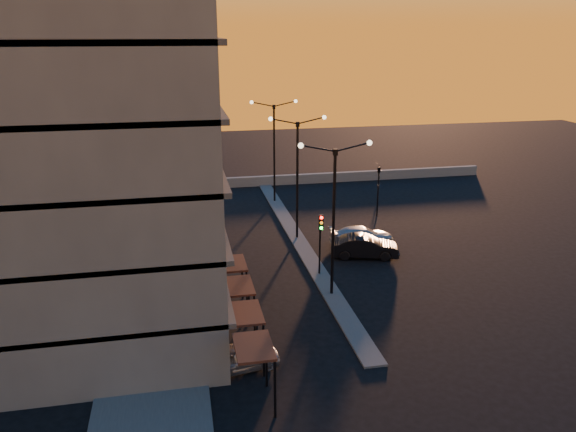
# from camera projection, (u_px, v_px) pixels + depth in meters

# --- Properties ---
(ground) EXTENTS (120.00, 120.00, 0.00)m
(ground) POSITION_uv_depth(u_px,v_px,m) (331.00, 295.00, 34.41)
(ground) COLOR black
(ground) RESTS_ON ground
(sidewalk_west) EXTENTS (5.00, 40.00, 0.12)m
(sidewalk_west) POSITION_uv_depth(u_px,v_px,m) (158.00, 281.00, 36.15)
(sidewalk_west) COLOR #52524F
(sidewalk_west) RESTS_ON ground
(median) EXTENTS (1.20, 36.00, 0.12)m
(median) POSITION_uv_depth(u_px,v_px,m) (297.00, 238.00, 43.70)
(median) COLOR #52524F
(median) RESTS_ON ground
(parapet) EXTENTS (44.00, 0.50, 1.00)m
(parapet) POSITION_uv_depth(u_px,v_px,m) (283.00, 180.00, 58.82)
(parapet) COLOR slate
(parapet) RESTS_ON ground
(building) EXTENTS (14.35, 17.08, 25.00)m
(building) POSITION_uv_depth(u_px,v_px,m) (67.00, 104.00, 28.07)
(building) COLOR #67625A
(building) RESTS_ON ground
(streetlamp_near) EXTENTS (4.32, 0.32, 9.51)m
(streetlamp_near) POSITION_uv_depth(u_px,v_px,m) (334.00, 208.00, 32.65)
(streetlamp_near) COLOR black
(streetlamp_near) RESTS_ON ground
(streetlamp_mid) EXTENTS (4.32, 0.32, 9.51)m
(streetlamp_mid) POSITION_uv_depth(u_px,v_px,m) (297.00, 168.00, 41.95)
(streetlamp_mid) COLOR black
(streetlamp_mid) RESTS_ON ground
(streetlamp_far) EXTENTS (4.32, 0.32, 9.51)m
(streetlamp_far) POSITION_uv_depth(u_px,v_px,m) (274.00, 143.00, 51.26)
(streetlamp_far) COLOR black
(streetlamp_far) RESTS_ON ground
(traffic_light_main) EXTENTS (0.28, 0.44, 4.25)m
(traffic_light_main) POSITION_uv_depth(u_px,v_px,m) (321.00, 235.00, 36.17)
(traffic_light_main) COLOR black
(traffic_light_main) RESTS_ON ground
(signal_east_a) EXTENTS (0.13, 0.16, 3.60)m
(signal_east_a) POSITION_uv_depth(u_px,v_px,m) (378.00, 195.00, 48.32)
(signal_east_a) COLOR black
(signal_east_a) RESTS_ON ground
(signal_east_b) EXTENTS (0.42, 1.99, 3.60)m
(signal_east_b) POSITION_uv_depth(u_px,v_px,m) (379.00, 170.00, 51.96)
(signal_east_b) COLOR black
(signal_east_b) RESTS_ON ground
(car_hatchback) EXTENTS (4.05, 2.19, 1.31)m
(car_hatchback) POSITION_uv_depth(u_px,v_px,m) (240.00, 357.00, 26.70)
(car_hatchback) COLOR #A3A4AA
(car_hatchback) RESTS_ON ground
(car_sedan) EXTENTS (5.06, 2.76, 1.58)m
(car_sedan) POSITION_uv_depth(u_px,v_px,m) (365.00, 247.00, 39.91)
(car_sedan) COLOR black
(car_sedan) RESTS_ON ground
(car_wagon) EXTENTS (4.88, 1.99, 1.41)m
(car_wagon) POSITION_uv_depth(u_px,v_px,m) (362.00, 236.00, 42.17)
(car_wagon) COLOR #A9ABB1
(car_wagon) RESTS_ON ground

